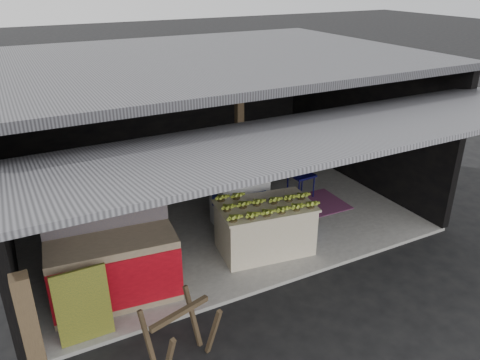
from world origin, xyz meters
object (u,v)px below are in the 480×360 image
banana_table (265,228)px  plastic_chair (298,169)px  sawhorse (181,331)px  neighbor_stall (114,267)px  water_barrel (299,220)px  white_crate (240,198)px

banana_table → plastic_chair: plastic_chair is taller
sawhorse → plastic_chair: (3.75, 3.13, 0.13)m
neighbor_stall → water_barrel: bearing=11.9°
banana_table → sawhorse: 2.64m
banana_table → water_barrel: (0.82, 0.21, -0.17)m
white_crate → water_barrel: size_ratio=2.06×
sawhorse → water_barrel: size_ratio=1.74×
neighbor_stall → plastic_chair: size_ratio=1.84×
banana_table → neighbor_stall: neighbor_stall is taller
white_crate → neighbor_stall: bearing=-155.2°
banana_table → water_barrel: bearing=22.8°
banana_table → plastic_chair: (1.67, 1.50, 0.15)m
neighbor_stall → plastic_chair: (4.15, 1.63, 0.04)m
neighbor_stall → banana_table: bearing=8.9°
banana_table → water_barrel: size_ratio=3.30×
water_barrel → neighbor_stall: bearing=-174.0°
neighbor_stall → plastic_chair: bearing=27.4°
banana_table → sawhorse: size_ratio=1.90×
neighbor_stall → sawhorse: neighbor_stall is taller
plastic_chair → banana_table: bearing=-141.3°
water_barrel → plastic_chair: size_ratio=0.51×
neighbor_stall → sawhorse: bearing=-69.5°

